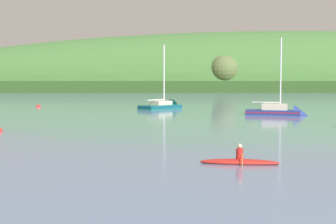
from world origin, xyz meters
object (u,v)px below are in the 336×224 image
(sailboat_midwater_white, at_px, (165,108))
(mooring_buoy_off_fishing_boat, at_px, (38,107))
(sailboat_far_left, at_px, (281,113))
(canoe_with_paddler, at_px, (240,162))

(sailboat_midwater_white, distance_m, mooring_buoy_off_fishing_boat, 20.19)
(sailboat_far_left, bearing_deg, canoe_with_paddler, -87.45)
(sailboat_midwater_white, distance_m, canoe_with_paddler, 45.67)
(canoe_with_paddler, bearing_deg, mooring_buoy_off_fishing_boat, 122.44)
(canoe_with_paddler, bearing_deg, sailboat_far_left, 80.63)
(sailboat_far_left, bearing_deg, mooring_buoy_off_fishing_boat, 170.26)
(sailboat_midwater_white, height_order, sailboat_far_left, sailboat_midwater_white)
(sailboat_far_left, height_order, canoe_with_paddler, sailboat_far_left)
(canoe_with_paddler, height_order, mooring_buoy_off_fishing_boat, canoe_with_paddler)
(sailboat_far_left, distance_m, canoe_with_paddler, 33.28)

